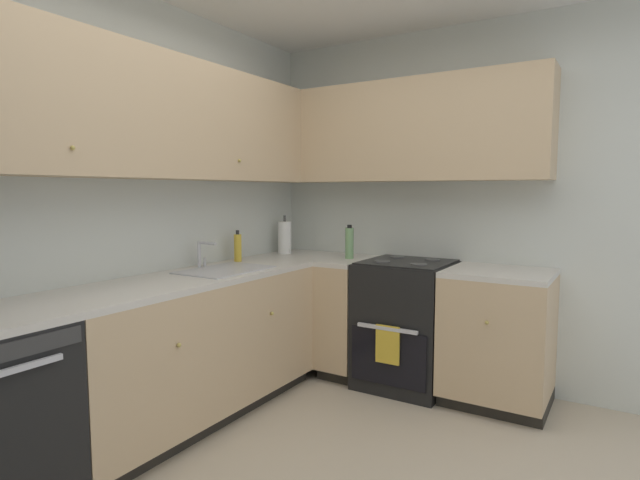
# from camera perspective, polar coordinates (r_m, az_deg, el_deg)

# --- Properties ---
(wall_back) EXTENTS (3.95, 0.05, 2.60)m
(wall_back) POSITION_cam_1_polar(r_m,az_deg,el_deg) (3.15, -24.08, 2.91)
(wall_back) COLOR silver
(wall_back) RESTS_ON ground_plane
(wall_right) EXTENTS (0.05, 3.27, 2.60)m
(wall_right) POSITION_cam_1_polar(r_m,az_deg,el_deg) (3.86, 16.78, 3.55)
(wall_right) COLOR silver
(wall_right) RESTS_ON ground_plane
(lower_cabinets_back) EXTENTS (1.81, 0.62, 0.87)m
(lower_cabinets_back) POSITION_cam_1_polar(r_m,az_deg,el_deg) (3.31, -14.09, -11.88)
(lower_cabinets_back) COLOR tan
(lower_cabinets_back) RESTS_ON ground_plane
(countertop_back) EXTENTS (3.02, 0.60, 0.03)m
(countertop_back) POSITION_cam_1_polar(r_m,az_deg,el_deg) (3.20, -14.28, -4.24)
(countertop_back) COLOR beige
(countertop_back) RESTS_ON lower_cabinets_back
(lower_cabinets_right) EXTENTS (0.62, 1.59, 0.87)m
(lower_cabinets_right) POSITION_cam_1_polar(r_m,az_deg,el_deg) (3.70, 14.04, -10.02)
(lower_cabinets_right) COLOR tan
(lower_cabinets_right) RESTS_ON ground_plane
(countertop_right) EXTENTS (0.60, 1.59, 0.03)m
(countertop_right) POSITION_cam_1_polar(r_m,az_deg,el_deg) (3.60, 14.19, -3.16)
(countertop_right) COLOR beige
(countertop_right) RESTS_ON lower_cabinets_right
(oven_range) EXTENTS (0.68, 0.62, 1.05)m
(oven_range) POSITION_cam_1_polar(r_m,az_deg,el_deg) (3.81, 9.67, -9.15)
(oven_range) COLOR black
(oven_range) RESTS_ON ground_plane
(upper_cabinets_back) EXTENTS (2.70, 0.34, 0.72)m
(upper_cabinets_back) POSITION_cam_1_polar(r_m,az_deg,el_deg) (3.18, -18.62, 13.03)
(upper_cabinets_back) COLOR tan
(upper_cabinets_right) EXTENTS (0.32, 2.14, 0.72)m
(upper_cabinets_right) POSITION_cam_1_polar(r_m,az_deg,el_deg) (3.87, 8.70, 11.86)
(upper_cabinets_right) COLOR tan
(sink) EXTENTS (0.58, 0.40, 0.10)m
(sink) POSITION_cam_1_polar(r_m,az_deg,el_deg) (3.38, -10.60, -4.04)
(sink) COLOR #B7B7BC
(sink) RESTS_ON countertop_back
(faucet) EXTENTS (0.07, 0.16, 0.18)m
(faucet) POSITION_cam_1_polar(r_m,az_deg,el_deg) (3.50, -13.08, -1.28)
(faucet) COLOR silver
(faucet) RESTS_ON countertop_back
(soap_bottle) EXTENTS (0.06, 0.06, 0.23)m
(soap_bottle) POSITION_cam_1_polar(r_m,az_deg,el_deg) (3.77, -9.22, -0.83)
(soap_bottle) COLOR gold
(soap_bottle) RESTS_ON countertop_back
(paper_towel_roll) EXTENTS (0.11, 0.11, 0.33)m
(paper_towel_roll) POSITION_cam_1_polar(r_m,az_deg,el_deg) (4.20, -3.98, 0.29)
(paper_towel_roll) COLOR white
(paper_towel_roll) RESTS_ON countertop_back
(oil_bottle) EXTENTS (0.06, 0.06, 0.26)m
(oil_bottle) POSITION_cam_1_polar(r_m,az_deg,el_deg) (3.88, 3.32, -0.31)
(oil_bottle) COLOR #729E66
(oil_bottle) RESTS_ON countertop_right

